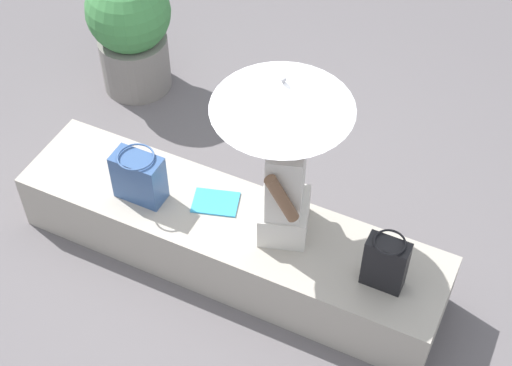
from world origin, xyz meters
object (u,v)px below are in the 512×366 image
at_px(person_seated, 286,184).
at_px(parasol, 283,95).
at_px(handbag_black, 139,177).
at_px(magazine, 216,202).
at_px(tote_bag_canvas, 385,263).
at_px(planter_near, 131,28).

bearing_deg(person_seated, parasol, -22.61).
distance_m(parasol, handbag_black, 1.22).
xyz_separation_m(handbag_black, magazine, (-0.44, -0.14, -0.16)).
distance_m(person_seated, handbag_black, 0.94).
bearing_deg(parasol, tote_bag_canvas, 168.57).
height_order(person_seated, magazine, person_seated).
relative_size(person_seated, magazine, 3.21).
distance_m(person_seated, planter_near, 2.18).
bearing_deg(parasol, handbag_black, 10.97).
relative_size(magazine, planter_near, 0.28).
bearing_deg(magazine, planter_near, -58.44).
bearing_deg(parasol, magazine, 3.09).
distance_m(person_seated, tote_bag_canvas, 0.71).
bearing_deg(magazine, parasol, 166.11).
distance_m(handbag_black, magazine, 0.49).
bearing_deg(tote_bag_canvas, person_seated, -10.67).
distance_m(person_seated, magazine, 0.60).
relative_size(person_seated, parasol, 0.80).
height_order(person_seated, tote_bag_canvas, person_seated).
relative_size(handbag_black, magazine, 1.24).
bearing_deg(planter_near, handbag_black, 124.08).
bearing_deg(parasol, person_seated, 157.39).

